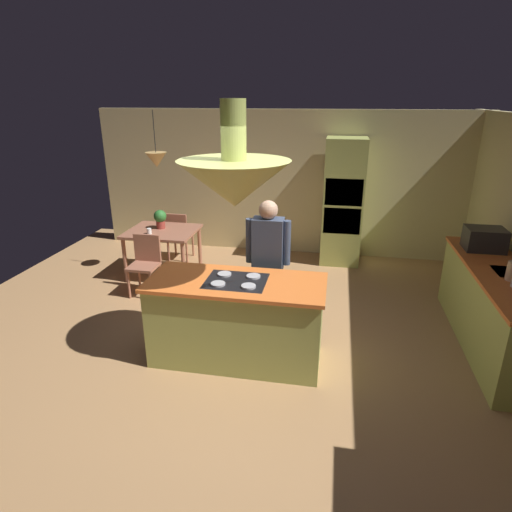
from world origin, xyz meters
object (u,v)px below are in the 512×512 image
object	(u,v)px
cup_on_table	(149,231)
canister_tea	(512,271)
chair_by_back_wall	(178,233)
microwave_on_counter	(485,239)
potted_plant_on_table	(160,218)
dining_table	(163,236)
oven_tower	(343,202)
person_at_island	(268,259)
chair_facing_island	(145,260)
kitchen_island	(237,320)

from	to	relation	value
cup_on_table	canister_tea	world-z (taller)	canister_tea
chair_by_back_wall	microwave_on_counter	distance (m)	4.74
potted_plant_on_table	cup_on_table	xyz separation A→B (m)	(-0.06, -0.33, -0.12)
dining_table	microwave_on_counter	xyz separation A→B (m)	(4.54, -0.57, 0.41)
oven_tower	dining_table	distance (m)	3.05
person_at_island	microwave_on_counter	distance (m)	2.75
chair_facing_island	potted_plant_on_table	size ratio (longest dim) A/B	2.90
kitchen_island	potted_plant_on_table	distance (m)	2.85
person_at_island	cup_on_table	world-z (taller)	person_at_island
chair_by_back_wall	potted_plant_on_table	bearing A→B (deg)	84.48
chair_by_back_wall	chair_facing_island	bearing A→B (deg)	90.00
kitchen_island	microwave_on_counter	distance (m)	3.28
chair_by_back_wall	cup_on_table	bearing A→B (deg)	83.00
oven_tower	potted_plant_on_table	world-z (taller)	oven_tower
kitchen_island	potted_plant_on_table	xyz separation A→B (m)	(-1.76, 2.20, 0.46)
cup_on_table	canister_tea	xyz separation A→B (m)	(4.65, -1.32, 0.23)
chair_facing_island	cup_on_table	world-z (taller)	chair_facing_island
oven_tower	dining_table	size ratio (longest dim) A/B	1.98
chair_by_back_wall	canister_tea	distance (m)	5.09
person_at_island	oven_tower	bearing A→B (deg)	71.22
dining_table	oven_tower	bearing A→B (deg)	22.21
oven_tower	microwave_on_counter	size ratio (longest dim) A/B	4.63
potted_plant_on_table	cup_on_table	world-z (taller)	potted_plant_on_table
chair_facing_island	microwave_on_counter	distance (m)	4.58
dining_table	chair_by_back_wall	bearing A→B (deg)	90.00
potted_plant_on_table	canister_tea	distance (m)	4.88
chair_by_back_wall	canister_tea	bearing A→B (deg)	153.87
kitchen_island	canister_tea	bearing A→B (deg)	11.05
oven_tower	canister_tea	world-z (taller)	oven_tower
chair_facing_island	canister_tea	size ratio (longest dim) A/B	4.22
dining_table	person_at_island	distance (m)	2.41
oven_tower	chair_facing_island	size ratio (longest dim) A/B	2.45
dining_table	person_at_island	bearing A→B (deg)	-36.37
dining_table	chair_facing_island	xyz separation A→B (m)	(0.00, -0.68, -0.16)
dining_table	potted_plant_on_table	bearing A→B (deg)	120.77
microwave_on_counter	chair_by_back_wall	bearing A→B (deg)	164.54
microwave_on_counter	chair_facing_island	bearing A→B (deg)	-178.63
potted_plant_on_table	cup_on_table	distance (m)	0.35
oven_tower	dining_table	bearing A→B (deg)	-157.79
cup_on_table	person_at_island	bearing A→B (deg)	-30.25
person_at_island	canister_tea	bearing A→B (deg)	-2.75
cup_on_table	canister_tea	bearing A→B (deg)	-15.78
oven_tower	canister_tea	size ratio (longest dim) A/B	10.33
cup_on_table	microwave_on_counter	distance (m)	4.67
canister_tea	microwave_on_counter	distance (m)	0.97
oven_tower	canister_tea	bearing A→B (deg)	-57.09
cup_on_table	microwave_on_counter	xyz separation A→B (m)	(4.65, -0.34, 0.27)
chair_facing_island	chair_by_back_wall	xyz separation A→B (m)	(0.00, 1.36, 0.00)
canister_tea	microwave_on_counter	world-z (taller)	microwave_on_counter
chair_facing_island	potted_plant_on_table	distance (m)	0.89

